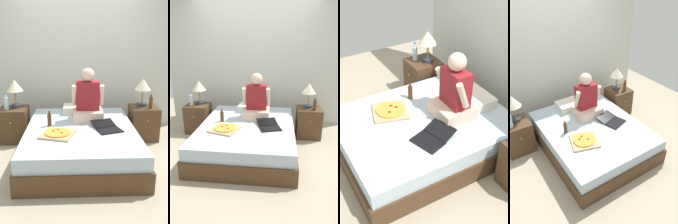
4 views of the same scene
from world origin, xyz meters
TOP-DOWN VIEW (x-y plane):
  - ground_plane at (0.00, 0.00)m, footprint 5.77×5.77m
  - wall_back at (0.00, 1.34)m, footprint 3.77×0.12m
  - bed at (0.00, 0.00)m, footprint 1.54×1.96m
  - nightstand_left at (-1.06, 0.62)m, footprint 0.44×0.47m
  - lamp_on_left_nightstand at (-1.02, 0.67)m, footprint 0.26×0.26m
  - water_bottle at (-1.14, 0.53)m, footprint 0.07×0.07m
  - nightstand_right at (1.06, 0.62)m, footprint 0.44×0.47m
  - lamp_on_right_nightstand at (1.03, 0.67)m, footprint 0.26×0.26m
  - beer_bottle at (1.13, 0.52)m, footprint 0.06×0.06m
  - pillow at (0.00, 0.70)m, footprint 0.52×0.34m
  - person_seated at (0.12, 0.33)m, footprint 0.47×0.40m
  - laptop at (0.36, -0.11)m, footprint 0.43×0.49m
  - pizza_box at (-0.30, -0.28)m, footprint 0.50×0.50m
  - beer_bottle_on_bed at (-0.44, 0.07)m, footprint 0.06×0.06m

SIDE VIEW (x-z plane):
  - ground_plane at x=0.00m, z-range 0.00..0.00m
  - bed at x=0.00m, z-range 0.00..0.44m
  - nightstand_left at x=-1.06m, z-range 0.00..0.55m
  - nightstand_right at x=1.06m, z-range 0.00..0.55m
  - pizza_box at x=-0.30m, z-range 0.44..0.48m
  - laptop at x=0.36m, z-range 0.42..0.50m
  - pillow at x=0.00m, z-range 0.44..0.56m
  - beer_bottle_on_bed at x=-0.44m, z-range 0.42..0.64m
  - beer_bottle at x=1.13m, z-range 0.53..0.76m
  - water_bottle at x=-1.14m, z-range 0.52..0.80m
  - person_seated at x=0.12m, z-range 0.34..1.12m
  - lamp_on_left_nightstand at x=-1.02m, z-range 0.65..1.10m
  - lamp_on_right_nightstand at x=1.03m, z-range 0.65..1.10m
  - wall_back at x=0.00m, z-range 0.00..2.50m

